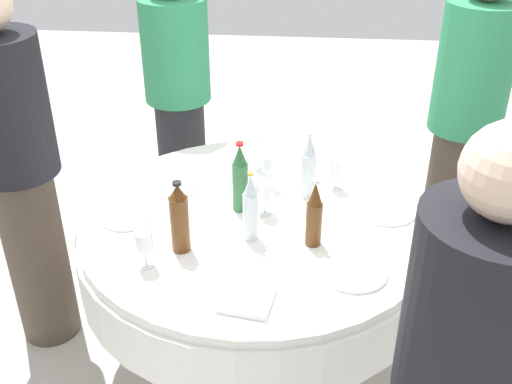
{
  "coord_description": "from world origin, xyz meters",
  "views": [
    {
      "loc": [
        2.04,
        0.19,
        2.06
      ],
      "look_at": [
        0.0,
        0.0,
        0.85
      ],
      "focal_mm": 43.26,
      "sensor_mm": 36.0,
      "label": 1
    }
  ],
  "objects_px": {
    "person_front": "(18,171)",
    "plate_south": "(127,216)",
    "bottle_clear_front": "(251,208)",
    "bottle_brown_far": "(179,218)",
    "person_rear": "(464,126)",
    "bottle_brown_rear": "(314,215)",
    "plate_right": "(176,185)",
    "plate_mid": "(385,208)",
    "wine_glass_west": "(144,242)",
    "wine_glass_left": "(260,145)",
    "plate_near": "(353,271)",
    "bottle_clear_east": "(308,168)",
    "wine_glass_front": "(265,191)",
    "bottle_green_north": "(240,179)",
    "person_east": "(179,100)",
    "wine_glass_far": "(268,165)",
    "dining_table": "(256,247)",
    "wine_glass_near": "(336,168)"
  },
  "relations": [
    {
      "from": "person_front",
      "to": "plate_south",
      "type": "bearing_deg",
      "value": -100.66
    },
    {
      "from": "bottle_clear_front",
      "to": "plate_south",
      "type": "height_order",
      "value": "bottle_clear_front"
    },
    {
      "from": "bottle_brown_far",
      "to": "person_rear",
      "type": "bearing_deg",
      "value": 128.67
    },
    {
      "from": "bottle_brown_rear",
      "to": "bottle_brown_far",
      "type": "xyz_separation_m",
      "value": [
        0.08,
        -0.48,
        0.01
      ]
    },
    {
      "from": "plate_right",
      "to": "person_front",
      "type": "bearing_deg",
      "value": -77.63
    },
    {
      "from": "bottle_clear_front",
      "to": "plate_mid",
      "type": "distance_m",
      "value": 0.59
    },
    {
      "from": "bottle_clear_front",
      "to": "wine_glass_west",
      "type": "height_order",
      "value": "bottle_clear_front"
    },
    {
      "from": "wine_glass_left",
      "to": "plate_near",
      "type": "xyz_separation_m",
      "value": [
        0.73,
        0.39,
        -0.11
      ]
    },
    {
      "from": "bottle_clear_east",
      "to": "plate_south",
      "type": "relative_size",
      "value": 1.38
    },
    {
      "from": "person_rear",
      "to": "wine_glass_front",
      "type": "bearing_deg",
      "value": -90.15
    },
    {
      "from": "bottle_green_north",
      "to": "bottle_brown_far",
      "type": "relative_size",
      "value": 1.05
    },
    {
      "from": "plate_right",
      "to": "person_east",
      "type": "bearing_deg",
      "value": -169.99
    },
    {
      "from": "person_front",
      "to": "bottle_brown_rear",
      "type": "bearing_deg",
      "value": -96.79
    },
    {
      "from": "bottle_brown_rear",
      "to": "wine_glass_west",
      "type": "xyz_separation_m",
      "value": [
        0.19,
        -0.58,
        -0.02
      ]
    },
    {
      "from": "bottle_brown_far",
      "to": "plate_south",
      "type": "height_order",
      "value": "bottle_brown_far"
    },
    {
      "from": "bottle_clear_east",
      "to": "wine_glass_left",
      "type": "xyz_separation_m",
      "value": [
        -0.22,
        -0.22,
        -0.02
      ]
    },
    {
      "from": "wine_glass_far",
      "to": "dining_table",
      "type": "bearing_deg",
      "value": -7.32
    },
    {
      "from": "wine_glass_west",
      "to": "wine_glass_near",
      "type": "distance_m",
      "value": 0.9
    },
    {
      "from": "bottle_green_north",
      "to": "bottle_brown_far",
      "type": "bearing_deg",
      "value": -31.78
    },
    {
      "from": "bottle_clear_east",
      "to": "plate_near",
      "type": "bearing_deg",
      "value": 18.39
    },
    {
      "from": "bottle_green_north",
      "to": "plate_near",
      "type": "height_order",
      "value": "bottle_green_north"
    },
    {
      "from": "wine_glass_left",
      "to": "wine_glass_near",
      "type": "distance_m",
      "value": 0.37
    },
    {
      "from": "person_east",
      "to": "wine_glass_front",
      "type": "bearing_deg",
      "value": -87.69
    },
    {
      "from": "plate_south",
      "to": "bottle_brown_far",
      "type": "bearing_deg",
      "value": 53.73
    },
    {
      "from": "wine_glass_front",
      "to": "plate_mid",
      "type": "height_order",
      "value": "wine_glass_front"
    },
    {
      "from": "wine_glass_front",
      "to": "plate_right",
      "type": "height_order",
      "value": "wine_glass_front"
    },
    {
      "from": "bottle_brown_far",
      "to": "plate_south",
      "type": "xyz_separation_m",
      "value": [
        -0.19,
        -0.26,
        -0.12
      ]
    },
    {
      "from": "bottle_clear_east",
      "to": "wine_glass_front",
      "type": "xyz_separation_m",
      "value": [
        0.15,
        -0.17,
        -0.03
      ]
    },
    {
      "from": "dining_table",
      "to": "wine_glass_far",
      "type": "relative_size",
      "value": 9.55
    },
    {
      "from": "bottle_green_north",
      "to": "bottle_clear_east",
      "type": "relative_size",
      "value": 1.04
    },
    {
      "from": "bottle_brown_far",
      "to": "wine_glass_front",
      "type": "height_order",
      "value": "bottle_brown_far"
    },
    {
      "from": "wine_glass_near",
      "to": "plate_right",
      "type": "xyz_separation_m",
      "value": [
        0.05,
        -0.68,
        -0.09
      ]
    },
    {
      "from": "bottle_brown_rear",
      "to": "plate_near",
      "type": "distance_m",
      "value": 0.25
    },
    {
      "from": "person_east",
      "to": "bottle_green_north",
      "type": "bearing_deg",
      "value": -92.04
    },
    {
      "from": "wine_glass_near",
      "to": "person_east",
      "type": "xyz_separation_m",
      "value": [
        -0.67,
        -0.81,
        0.0
      ]
    },
    {
      "from": "wine_glass_far",
      "to": "plate_south",
      "type": "relative_size",
      "value": 0.72
    },
    {
      "from": "dining_table",
      "to": "wine_glass_west",
      "type": "distance_m",
      "value": 0.56
    },
    {
      "from": "bottle_clear_front",
      "to": "wine_glass_near",
      "type": "bearing_deg",
      "value": 141.36
    },
    {
      "from": "plate_south",
      "to": "plate_right",
      "type": "bearing_deg",
      "value": 151.77
    },
    {
      "from": "wine_glass_far",
      "to": "plate_near",
      "type": "distance_m",
      "value": 0.66
    },
    {
      "from": "plate_south",
      "to": "person_front",
      "type": "bearing_deg",
      "value": -104.85
    },
    {
      "from": "dining_table",
      "to": "person_east",
      "type": "bearing_deg",
      "value": -152.07
    },
    {
      "from": "bottle_brown_far",
      "to": "person_front",
      "type": "distance_m",
      "value": 0.8
    },
    {
      "from": "dining_table",
      "to": "person_front",
      "type": "xyz_separation_m",
      "value": [
        -0.07,
        -0.98,
        0.27
      ]
    },
    {
      "from": "wine_glass_far",
      "to": "wine_glass_left",
      "type": "bearing_deg",
      "value": -162.97
    },
    {
      "from": "wine_glass_front",
      "to": "wine_glass_left",
      "type": "relative_size",
      "value": 0.89
    },
    {
      "from": "bottle_clear_front",
      "to": "person_east",
      "type": "bearing_deg",
      "value": -155.64
    },
    {
      "from": "plate_south",
      "to": "person_rear",
      "type": "xyz_separation_m",
      "value": [
        -0.75,
        1.43,
        0.11
      ]
    },
    {
      "from": "wine_glass_near",
      "to": "dining_table",
      "type": "bearing_deg",
      "value": -50.86
    },
    {
      "from": "bottle_clear_front",
      "to": "bottle_brown_rear",
      "type": "bearing_deg",
      "value": 85.76
    }
  ]
}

